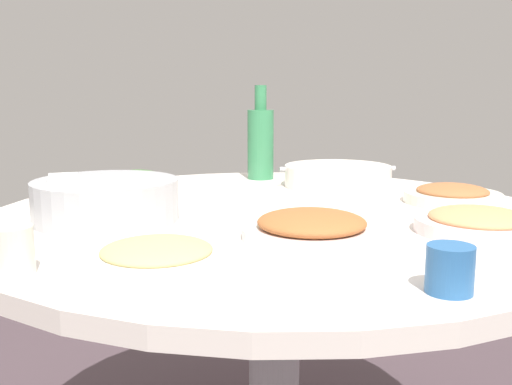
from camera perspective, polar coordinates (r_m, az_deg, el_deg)
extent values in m
cylinder|color=#99999E|center=(1.36, 1.76, -17.60)|extent=(0.11, 0.11, 0.68)
cylinder|color=silver|center=(1.23, 1.85, -2.79)|extent=(1.21, 1.21, 0.03)
cylinder|color=#B2B5BA|center=(1.20, -14.30, -0.71)|extent=(0.29, 0.29, 0.08)
ellipsoid|color=white|center=(1.20, -14.31, -0.52)|extent=(0.23, 0.23, 0.09)
cube|color=white|center=(1.19, -18.16, 1.18)|extent=(0.13, 0.16, 0.01)
cylinder|color=white|center=(1.58, 7.91, 1.59)|extent=(0.28, 0.28, 0.06)
cylinder|color=black|center=(1.58, 7.90, 1.44)|extent=(0.25, 0.25, 0.04)
cylinder|color=silver|center=(1.57, 7.92, 2.30)|extent=(0.21, 0.24, 0.01)
cylinder|color=white|center=(1.03, 5.40, -3.92)|extent=(0.24, 0.24, 0.02)
ellipsoid|color=#A75E30|center=(1.03, 5.42, -2.88)|extent=(0.19, 0.19, 0.04)
cylinder|color=silver|center=(1.14, 20.76, -3.05)|extent=(0.23, 0.23, 0.02)
ellipsoid|color=#E4935E|center=(1.14, 20.81, -2.26)|extent=(0.18, 0.18, 0.03)
cylinder|color=white|center=(0.89, -9.57, -6.36)|extent=(0.22, 0.22, 0.02)
ellipsoid|color=tan|center=(0.88, -9.60, -5.52)|extent=(0.17, 0.17, 0.03)
cylinder|color=white|center=(1.56, -11.44, 0.75)|extent=(0.20, 0.20, 0.02)
ellipsoid|color=#3C6C2F|center=(1.56, -11.46, 1.44)|extent=(0.13, 0.13, 0.04)
cylinder|color=silver|center=(1.42, 18.46, -0.45)|extent=(0.22, 0.22, 0.02)
ellipsoid|color=#A76137|center=(1.42, 18.49, 0.16)|extent=(0.16, 0.16, 0.03)
cylinder|color=#368151|center=(1.69, 0.44, 4.66)|extent=(0.08, 0.08, 0.20)
cylinder|color=#368151|center=(1.68, 0.45, 9.18)|extent=(0.03, 0.03, 0.07)
cylinder|color=silver|center=(0.89, -22.71, -5.23)|extent=(0.07, 0.07, 0.07)
cylinder|color=#2A5F9B|center=(0.80, 18.27, -7.07)|extent=(0.06, 0.06, 0.06)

